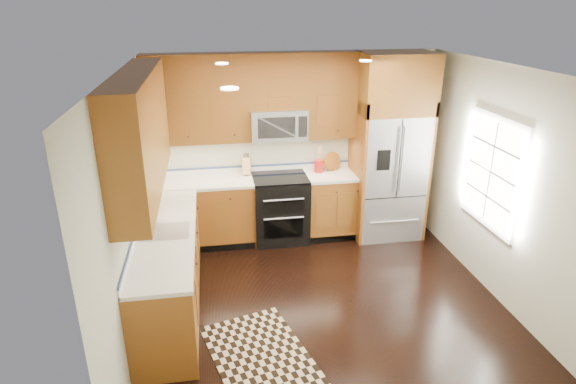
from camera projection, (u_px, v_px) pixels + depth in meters
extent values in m
plane|color=black|center=(324.00, 302.00, 5.51)|extent=(4.00, 4.00, 0.00)
cube|color=#B3B7A4|center=(294.00, 145.00, 6.87)|extent=(4.00, 0.02, 2.60)
cube|color=#B3B7A4|center=(129.00, 210.00, 4.73)|extent=(0.02, 4.00, 2.60)
cube|color=#B3B7A4|center=(502.00, 186.00, 5.34)|extent=(0.02, 4.00, 2.60)
cube|color=white|center=(492.00, 172.00, 5.48)|extent=(0.04, 1.10, 1.30)
cube|color=white|center=(491.00, 172.00, 5.48)|extent=(0.02, 0.95, 1.15)
cube|color=brown|center=(204.00, 214.00, 6.70)|extent=(1.37, 0.60, 0.90)
cube|color=brown|center=(330.00, 205.00, 6.98)|extent=(0.72, 0.60, 0.90)
cube|color=brown|center=(170.00, 272.00, 5.27)|extent=(0.60, 2.40, 0.90)
cube|color=silver|center=(256.00, 179.00, 6.64)|extent=(2.85, 0.62, 0.04)
cube|color=silver|center=(166.00, 233.00, 5.10)|extent=(0.62, 2.40, 0.04)
cube|color=brown|center=(254.00, 112.00, 6.43)|extent=(2.85, 0.33, 0.75)
cube|color=brown|center=(143.00, 152.00, 4.74)|extent=(0.33, 2.40, 0.75)
cube|color=brown|center=(253.00, 68.00, 6.22)|extent=(2.85, 0.33, 0.40)
cube|color=brown|center=(136.00, 94.00, 4.53)|extent=(0.33, 2.40, 0.40)
cube|color=black|center=(280.00, 209.00, 6.84)|extent=(0.76, 0.64, 0.92)
cube|color=black|center=(280.00, 178.00, 6.66)|extent=(0.76, 0.60, 0.02)
cube|color=black|center=(284.00, 207.00, 6.49)|extent=(0.55, 0.01, 0.18)
cube|color=black|center=(284.00, 229.00, 6.61)|extent=(0.55, 0.01, 0.28)
cylinder|color=#B2B2B7|center=(284.00, 200.00, 6.42)|extent=(0.55, 0.02, 0.02)
cylinder|color=#B2B2B7|center=(284.00, 218.00, 6.52)|extent=(0.55, 0.02, 0.02)
cube|color=#B2B2B7|center=(278.00, 124.00, 6.51)|extent=(0.76, 0.40, 0.42)
cube|color=black|center=(277.00, 128.00, 6.32)|extent=(0.50, 0.01, 0.28)
cube|color=#B2B2B7|center=(387.00, 175.00, 6.87)|extent=(0.90, 0.74, 1.80)
cube|color=black|center=(399.00, 159.00, 6.40)|extent=(0.01, 0.01, 1.08)
cube|color=black|center=(384.00, 160.00, 6.37)|extent=(0.18, 0.01, 0.28)
cube|color=brown|center=(356.00, 170.00, 6.76)|extent=(0.04, 0.74, 2.00)
cube|color=brown|center=(419.00, 166.00, 6.91)|extent=(0.04, 0.74, 2.00)
cube|color=brown|center=(395.00, 83.00, 6.39)|extent=(0.98, 0.74, 0.80)
cube|color=#B2B2B7|center=(165.00, 231.00, 5.09)|extent=(0.50, 0.42, 0.02)
cylinder|color=#B2B2B7|center=(147.00, 212.00, 5.21)|extent=(0.02, 0.02, 0.28)
torus|color=#B2B2B7|center=(144.00, 203.00, 5.08)|extent=(0.18, 0.02, 0.18)
cube|color=black|center=(263.00, 360.00, 4.62)|extent=(1.22, 1.63, 0.01)
cube|color=tan|center=(247.00, 166.00, 6.74)|extent=(0.13, 0.17, 0.24)
cylinder|color=#AA1A15|center=(319.00, 166.00, 6.84)|extent=(0.15, 0.15, 0.18)
cylinder|color=brown|center=(332.00, 170.00, 6.93)|extent=(0.35, 0.35, 0.02)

